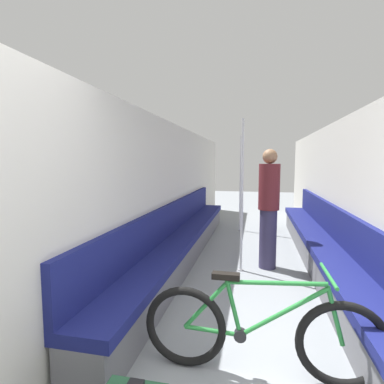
# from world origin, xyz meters

# --- Properties ---
(wall_left) EXTENTS (0.10, 10.37, 2.17)m
(wall_left) POSITION_xyz_m (-1.29, 3.59, 1.08)
(wall_left) COLOR beige
(wall_left) RESTS_ON ground
(wall_right) EXTENTS (0.10, 10.37, 2.17)m
(wall_right) POSITION_xyz_m (1.29, 3.59, 1.08)
(wall_right) COLOR beige
(wall_right) RESTS_ON ground
(bench_seat_row_left) EXTENTS (0.45, 5.89, 0.92)m
(bench_seat_row_left) POSITION_xyz_m (-1.04, 3.58, 0.30)
(bench_seat_row_left) COLOR #5B5B60
(bench_seat_row_left) RESTS_ON ground
(bench_seat_row_right) EXTENTS (0.45, 5.89, 0.92)m
(bench_seat_row_right) POSITION_xyz_m (1.04, 3.58, 0.30)
(bench_seat_row_right) COLOR #5B5B60
(bench_seat_row_right) RESTS_ON ground
(bicycle) EXTENTS (1.72, 0.46, 0.81)m
(bicycle) POSITION_xyz_m (0.12, 1.15, 0.33)
(bicycle) COLOR black
(bicycle) RESTS_ON ground
(grab_pole_near) EXTENTS (0.08, 0.08, 2.15)m
(grab_pole_near) POSITION_xyz_m (-0.27, 5.83, 1.05)
(grab_pole_near) COLOR gray
(grab_pole_near) RESTS_ON ground
(grab_pole_far) EXTENTS (0.08, 0.08, 2.15)m
(grab_pole_far) POSITION_xyz_m (-0.11, 3.27, 1.05)
(grab_pole_far) COLOR gray
(grab_pole_far) RESTS_ON ground
(passenger_standing) EXTENTS (0.30, 0.30, 1.74)m
(passenger_standing) POSITION_xyz_m (0.26, 3.48, 0.90)
(passenger_standing) COLOR #332D4C
(passenger_standing) RESTS_ON ground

